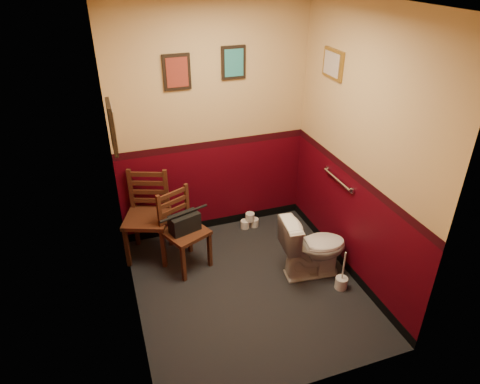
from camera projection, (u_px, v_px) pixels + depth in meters
name	position (u px, v px, depth m)	size (l,w,h in m)	color
floor	(248.00, 288.00, 4.38)	(2.20, 2.40, 0.00)	black
ceiling	(251.00, 1.00, 3.04)	(2.20, 2.40, 0.00)	silver
wall_back	(212.00, 124.00, 4.70)	(2.20, 2.70, 0.00)	#44030D
wall_front	(314.00, 251.00, 2.73)	(2.20, 2.70, 0.00)	#44030D
wall_left	(120.00, 191.00, 3.40)	(2.40, 2.70, 0.00)	#44030D
wall_right	(359.00, 153.00, 4.02)	(2.40, 2.70, 0.00)	#44030D
grab_bar	(338.00, 180.00, 4.42)	(0.05, 0.56, 0.06)	silver
framed_print_back_a	(177.00, 72.00, 4.28)	(0.28, 0.04, 0.36)	black
framed_print_back_b	(234.00, 63.00, 4.43)	(0.26, 0.04, 0.34)	black
framed_print_left	(112.00, 127.00, 3.24)	(0.04, 0.30, 0.38)	black
framed_print_right	(333.00, 64.00, 4.16)	(0.04, 0.34, 0.28)	olive
toilet	(313.00, 247.00, 4.42)	(0.39, 0.69, 0.68)	white
toilet_brush	(341.00, 282.00, 4.35)	(0.13, 0.13, 0.45)	silver
chair_left	(148.00, 216.00, 4.66)	(0.59, 0.59, 0.98)	#4A2416
chair_right	(183.00, 230.00, 4.51)	(0.54, 0.54, 0.88)	#4A2416
handbag	(185.00, 223.00, 4.42)	(0.34, 0.24, 0.23)	black
tp_stack	(250.00, 221.00, 5.31)	(0.23, 0.12, 0.20)	silver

